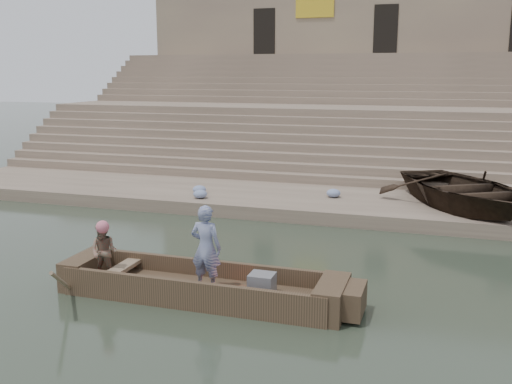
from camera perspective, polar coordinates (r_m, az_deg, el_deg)
The scene contains 13 objects.
ground at distance 10.70m, azimuth 9.65°, elevation -12.10°, with size 120.00×120.00×0.00m, color #283326.
lower_landing at distance 18.23m, azimuth 13.29°, elevation -1.55°, with size 32.00×4.00×0.40m, color gray.
mid_landing at distance 25.42m, azimuth 14.80°, elevation 4.83°, with size 32.00×3.00×2.80m, color gray.
upper_landing at distance 32.29m, azimuth 15.62°, elevation 8.32°, with size 32.00×3.00×5.20m, color gray.
ghat_steps at distance 27.06m, azimuth 15.05°, elevation 6.06°, with size 32.00×11.00×5.20m.
building_wall at distance 36.26m, azimuth 16.16°, elevation 13.38°, with size 32.00×5.07×11.20m.
main_rowboat at distance 11.44m, azimuth -5.42°, elevation -9.78°, with size 5.00×1.30×0.22m, color brown.
rowboat_trim at distance 11.29m, azimuth -4.48°, elevation -9.00°, with size 6.04×2.63×1.81m.
standing_man at distance 11.00m, azimuth -4.93°, elevation -5.49°, with size 0.60×0.40×1.66m, color navy.
rowing_man at distance 11.97m, azimuth -14.72°, elevation -5.70°, with size 0.55×0.43×1.14m, color #2A8061.
television at distance 10.93m, azimuth 0.54°, elevation -9.03°, with size 0.46×0.42×0.40m.
beached_rowboat at distance 17.91m, azimuth 19.70°, elevation 0.25°, with size 3.72×5.21×1.08m, color #2D2116.
cloth_bundles at distance 18.46m, azimuth -1.19°, elevation -0.02°, with size 4.71×1.85×0.26m.
Camera 1 is at (1.26, -9.72, 4.30)m, focal length 40.71 mm.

